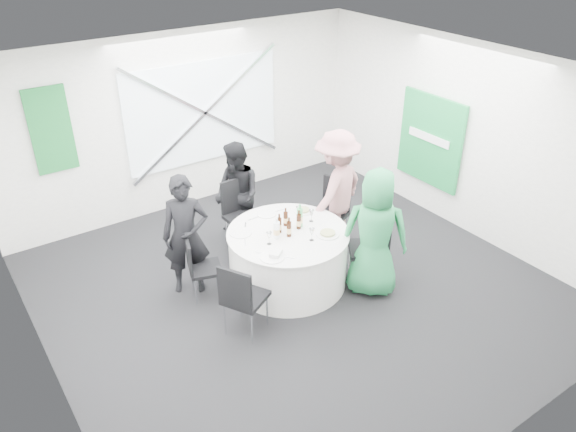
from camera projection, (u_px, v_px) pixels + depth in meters
floor at (297, 289)px, 7.32m from camera, size 6.00×6.00×0.00m
ceiling at (299, 76)px, 5.93m from camera, size 6.00×6.00×0.00m
wall_back at (186, 121)px, 8.77m from camera, size 6.00×0.00×6.00m
wall_front at (516, 335)px, 4.48m from camera, size 6.00×0.00×6.00m
wall_left at (32, 279)px, 5.14m from camera, size 0.00×6.00×6.00m
wall_right at (466, 139)px, 8.11m from camera, size 0.00×6.00×6.00m
window_panel at (204, 112)px, 8.84m from camera, size 2.60×0.03×1.60m
window_brace_a at (205, 113)px, 8.81m from camera, size 2.63×0.05×1.84m
window_brace_b at (205, 113)px, 8.81m from camera, size 2.63×0.05×1.84m
green_banner at (51, 130)px, 7.59m from camera, size 0.55×0.04×1.20m
green_sign at (430, 140)px, 8.61m from camera, size 0.05×1.20×1.40m
banquet_table at (288, 257)px, 7.27m from camera, size 1.56×1.56×0.76m
chair_back at (240, 209)px, 7.93m from camera, size 0.49×0.50×1.03m
chair_back_left at (199, 264)px, 6.93m from camera, size 0.50×0.49×0.85m
chair_back_right at (332, 207)px, 8.03m from camera, size 0.60×0.59×1.00m
chair_front_right at (375, 242)px, 7.17m from camera, size 0.65×0.65×1.02m
chair_front_left at (241, 295)px, 6.27m from camera, size 0.60×0.60×0.97m
person_man_back_left at (186, 236)px, 6.94m from camera, size 0.70×0.61×1.60m
person_man_back at (237, 194)px, 7.99m from camera, size 0.41×0.74×1.53m
person_woman_pink at (336, 190)px, 7.86m from camera, size 1.24×0.88×1.75m
person_woman_green at (375, 233)px, 6.90m from camera, size 0.97×0.96×1.70m
plate_back at (267, 214)px, 7.49m from camera, size 0.26×0.26×0.01m
plate_back_left at (241, 233)px, 7.06m from camera, size 0.28×0.28×0.01m
plate_back_right at (303, 210)px, 7.55m from camera, size 0.26×0.26×0.04m
plate_front_right at (328, 234)px, 7.03m from camera, size 0.29×0.29×0.04m
plate_front_left at (272, 257)px, 6.59m from camera, size 0.29×0.29×0.01m
napkin at (276, 253)px, 6.60m from camera, size 0.21×0.20×0.05m
beer_bottle_a at (279, 225)px, 7.04m from camera, size 0.06×0.06×0.26m
beer_bottle_b at (286, 219)px, 7.20m from camera, size 0.06×0.06×0.25m
beer_bottle_c at (299, 222)px, 7.12m from camera, size 0.06×0.06×0.26m
beer_bottle_d at (289, 229)px, 6.96m from camera, size 0.06×0.06×0.26m
green_water_bottle at (300, 218)px, 7.16m from camera, size 0.08×0.08×0.32m
clear_water_bottle at (277, 230)px, 6.92m from camera, size 0.08×0.08×0.28m
wine_glass_a at (311, 213)px, 7.27m from camera, size 0.07×0.07×0.17m
wine_glass_b at (312, 232)px, 6.86m from camera, size 0.07×0.07×0.17m
wine_glass_c at (269, 235)px, 6.79m from camera, size 0.07×0.07×0.17m
wine_glass_d at (298, 210)px, 7.34m from camera, size 0.07×0.07×0.17m
fork_a at (260, 253)px, 6.67m from camera, size 0.10×0.13×0.01m
knife_a at (288, 258)px, 6.58m from camera, size 0.10×0.13×0.01m
fork_b at (245, 225)px, 7.23m from camera, size 0.10×0.13×0.01m
knife_b at (245, 242)px, 6.88m from camera, size 0.08×0.14×0.01m
fork_c at (279, 211)px, 7.57m from camera, size 0.15×0.03×0.01m
knife_c at (253, 219)px, 7.38m from camera, size 0.15×0.02×0.01m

